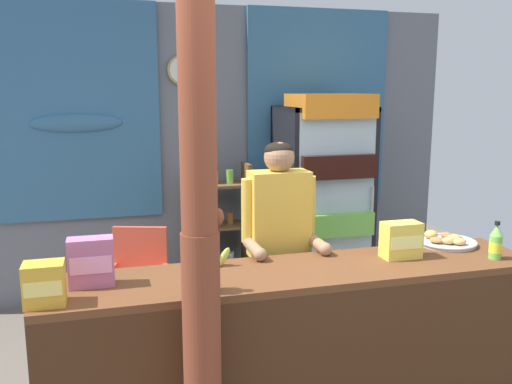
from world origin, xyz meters
name	(u,v)px	position (x,y,z in m)	size (l,w,h in m)	color
ground_plane	(248,372)	(0.00, 1.09, 0.00)	(7.12, 7.12, 0.00)	#665B51
back_wall_curtained	(202,147)	(0.00, 2.78, 1.37)	(4.81, 0.22, 2.64)	slate
stall_counter	(306,338)	(0.14, 0.38, 0.57)	(2.77, 0.57, 0.92)	brown
timber_post	(200,244)	(-0.49, 0.05, 1.23)	(0.19, 0.17, 2.57)	brown
drink_fridge	(324,188)	(1.01, 2.26, 1.03)	(0.77, 0.74, 1.86)	black
bottle_shelf_rack	(223,230)	(0.13, 2.47, 0.65)	(0.48, 0.28, 1.25)	brown
plastic_lawn_chair	(137,278)	(-0.68, 1.82, 0.49)	(0.55, 0.55, 0.86)	#E5563D
shopkeeper	(279,236)	(0.17, 0.95, 0.99)	(0.48, 0.42, 1.58)	#28282D
soda_bottle_grape_soda	(207,268)	(-0.42, 0.29, 1.05)	(0.10, 0.10, 0.29)	#56286B
soda_bottle_lime_soda	(496,243)	(1.30, 0.36, 1.02)	(0.07, 0.07, 0.23)	#75C64C
snack_box_instant_noodle	(401,240)	(0.78, 0.53, 1.03)	(0.22, 0.13, 0.21)	#EAD14C
snack_box_wafer	(91,262)	(-0.96, 0.52, 1.05)	(0.22, 0.12, 0.25)	#B76699
snack_box_choco_powder	(44,284)	(-1.17, 0.32, 1.02)	(0.18, 0.14, 0.20)	gold
pastry_tray	(446,241)	(1.20, 0.70, 0.95)	(0.37, 0.37, 0.07)	#BCBCC1
banana_bunch	(208,257)	(-0.35, 0.66, 0.98)	(0.28, 0.07, 0.16)	#B7C647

